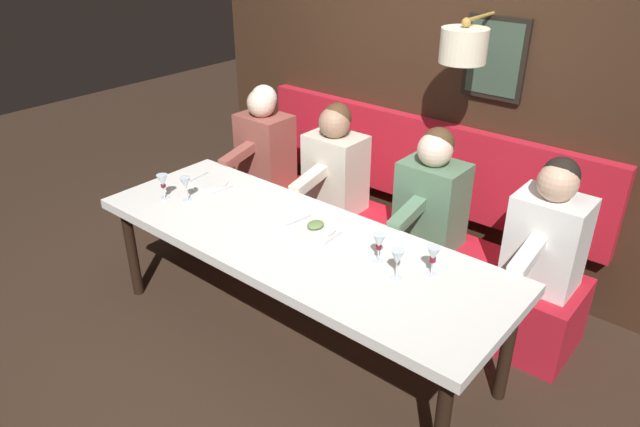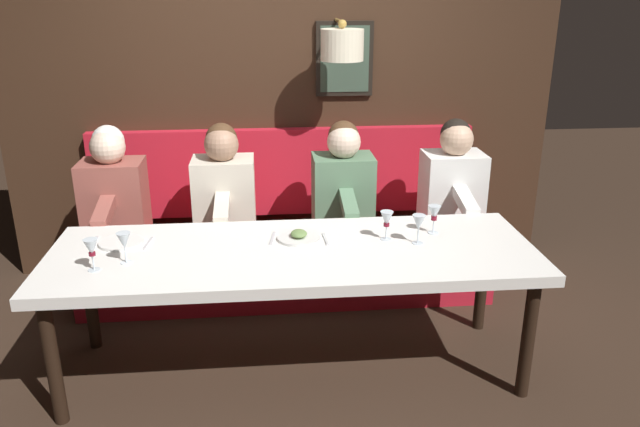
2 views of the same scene
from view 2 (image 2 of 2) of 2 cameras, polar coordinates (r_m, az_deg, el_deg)
name	(u,v)px [view 2 (image 2 of 2)]	position (r m, az deg, el deg)	size (l,w,h in m)	color
ground_plane	(295,368)	(3.66, -2.28, -14.03)	(12.00, 12.00, 0.00)	#332319
dining_table	(294,260)	(3.32, -2.44, -4.30)	(0.90, 2.58, 0.74)	silver
banquette_bench	(288,267)	(4.32, -2.98, -4.93)	(0.52, 2.78, 0.45)	red
back_wall_panel	(282,89)	(4.54, -3.47, 11.37)	(0.59, 3.98, 2.90)	#382316
diner_nearest	(453,182)	(4.29, 12.13, 2.90)	(0.60, 0.40, 0.79)	white
diner_near	(343,185)	(4.13, 2.14, 2.68)	(0.60, 0.40, 0.79)	#567A5B
diner_middle	(224,188)	(4.11, -8.83, 2.34)	(0.60, 0.40, 0.79)	beige
diner_far	(113,191)	(4.21, -18.49, 1.97)	(0.60, 0.40, 0.79)	#934C42
place_setting_0	(121,242)	(3.54, -17.81, -2.53)	(0.24, 0.32, 0.01)	white
place_setting_1	(299,237)	(3.42, -1.95, -2.15)	(0.24, 0.32, 0.05)	silver
wine_glass_0	(91,249)	(3.21, -20.29, -3.04)	(0.07, 0.07, 0.16)	silver
wine_glass_1	(434,214)	(3.53, 10.47, -0.03)	(0.07, 0.07, 0.16)	silver
wine_glass_2	(419,223)	(3.37, 9.07, -0.90)	(0.07, 0.07, 0.16)	silver
wine_glass_3	(124,242)	(3.24, -17.58, -2.48)	(0.07, 0.07, 0.16)	silver
wine_glass_4	(387,220)	(3.40, 6.15, -0.58)	(0.07, 0.07, 0.16)	silver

